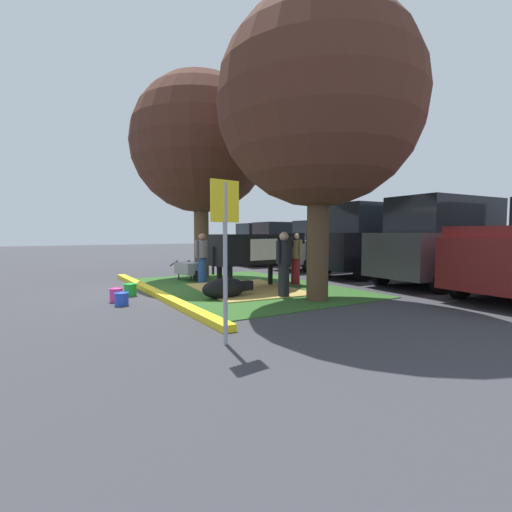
# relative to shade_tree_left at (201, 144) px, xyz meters

# --- Properties ---
(ground_plane) EXTENTS (80.00, 80.00, 0.00)m
(ground_plane) POSITION_rel_shade_tree_left_xyz_m (2.26, -2.08, -4.48)
(ground_plane) COLOR #38383D
(grass_island) EXTENTS (6.86, 4.65, 0.02)m
(grass_island) POSITION_rel_shade_tree_left_xyz_m (2.69, 0.09, -4.47)
(grass_island) COLOR #2D5B23
(grass_island) RESTS_ON ground
(curb_yellow) EXTENTS (8.06, 0.24, 0.12)m
(curb_yellow) POSITION_rel_shade_tree_left_xyz_m (2.69, -2.38, -4.42)
(curb_yellow) COLOR yellow
(curb_yellow) RESTS_ON ground
(hay_bedding) EXTENTS (3.39, 2.67, 0.04)m
(hay_bedding) POSITION_rel_shade_tree_left_xyz_m (3.22, -0.09, -4.45)
(hay_bedding) COLOR tan
(hay_bedding) RESTS_ON ground
(shade_tree_left) EXTENTS (4.59, 4.59, 6.79)m
(shade_tree_left) POSITION_rel_shade_tree_left_xyz_m (0.00, 0.00, 0.00)
(shade_tree_left) COLOR brown
(shade_tree_left) RESTS_ON ground
(shade_tree_right) EXTENTS (4.45, 4.45, 6.54)m
(shade_tree_right) POSITION_rel_shade_tree_left_xyz_m (5.39, 0.49, -0.19)
(shade_tree_right) COLOR #4C3823
(shade_tree_right) RESTS_ON ground
(cow_holstein) EXTENTS (0.94, 3.13, 1.52)m
(cow_holstein) POSITION_rel_shade_tree_left_xyz_m (3.14, 0.22, -3.41)
(cow_holstein) COLOR black
(cow_holstein) RESTS_ON ground
(calf_lying) EXTENTS (0.52, 1.31, 0.48)m
(calf_lying) POSITION_rel_shade_tree_left_xyz_m (4.05, -1.12, -4.24)
(calf_lying) COLOR black
(calf_lying) RESTS_ON ground
(person_handler) EXTENTS (0.53, 0.34, 1.52)m
(person_handler) POSITION_rel_shade_tree_left_xyz_m (3.07, 1.65, -3.67)
(person_handler) COLOR maroon
(person_handler) RESTS_ON ground
(person_visitor_near) EXTENTS (0.34, 0.51, 1.51)m
(person_visitor_near) POSITION_rel_shade_tree_left_xyz_m (1.29, -0.53, -3.68)
(person_visitor_near) COLOR #23478C
(person_visitor_near) RESTS_ON ground
(person_visitor_far) EXTENTS (0.34, 0.51, 1.54)m
(person_visitor_far) POSITION_rel_shade_tree_left_xyz_m (4.68, 0.08, -3.65)
(person_visitor_far) COLOR black
(person_visitor_far) RESTS_ON ground
(wheelbarrow) EXTENTS (1.62, 0.72, 0.63)m
(wheelbarrow) POSITION_rel_shade_tree_left_xyz_m (0.63, -0.67, -4.09)
(wheelbarrow) COLOR gray
(wheelbarrow) RESTS_ON ground
(parking_sign) EXTENTS (0.10, 0.44, 2.23)m
(parking_sign) POSITION_rel_shade_tree_left_xyz_m (7.19, -2.69, -2.91)
(parking_sign) COLOR #99999E
(parking_sign) RESTS_ON ground
(bucket_green) EXTENTS (0.32, 0.32, 0.30)m
(bucket_green) POSITION_rel_shade_tree_left_xyz_m (2.53, -2.93, -4.32)
(bucket_green) COLOR green
(bucket_green) RESTS_ON ground
(bucket_pink) EXTENTS (0.30, 0.30, 0.30)m
(bucket_pink) POSITION_rel_shade_tree_left_xyz_m (3.15, -3.37, -4.32)
(bucket_pink) COLOR #EA3893
(bucket_pink) RESTS_ON ground
(bucket_blue) EXTENTS (0.30, 0.30, 0.27)m
(bucket_blue) POSITION_rel_shade_tree_left_xyz_m (3.64, -3.35, -4.33)
(bucket_blue) COLOR blue
(bucket_blue) RESTS_ON ground
(hatchback_white) EXTENTS (2.16, 4.47, 2.02)m
(hatchback_white) POSITION_rel_shade_tree_left_xyz_m (-5.38, 5.71, -3.49)
(hatchback_white) COLOR silver
(hatchback_white) RESTS_ON ground
(sedan_red) EXTENTS (2.16, 4.47, 2.02)m
(sedan_red) POSITION_rel_shade_tree_left_xyz_m (-2.83, 5.25, -3.49)
(sedan_red) COLOR red
(sedan_red) RESTS_ON ground
(sedan_silver) EXTENTS (2.16, 4.47, 2.02)m
(sedan_silver) POSITION_rel_shade_tree_left_xyz_m (-0.01, 5.55, -3.49)
(sedan_silver) COLOR silver
(sedan_silver) RESTS_ON ground
(suv_black) EXTENTS (2.27, 4.67, 2.52)m
(suv_black) POSITION_rel_shade_tree_left_xyz_m (2.71, 5.43, -3.21)
(suv_black) COLOR black
(suv_black) RESTS_ON ground
(suv_dark_grey) EXTENTS (2.27, 4.67, 2.52)m
(suv_dark_grey) POSITION_rel_shade_tree_left_xyz_m (5.38, 5.27, -3.21)
(suv_dark_grey) COLOR #3D3D42
(suv_dark_grey) RESTS_ON ground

